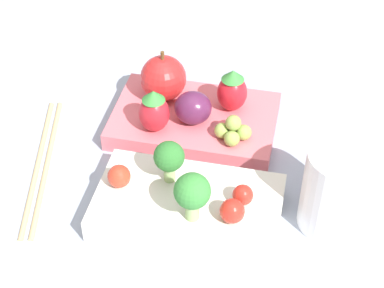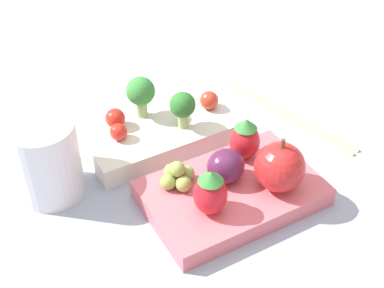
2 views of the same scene
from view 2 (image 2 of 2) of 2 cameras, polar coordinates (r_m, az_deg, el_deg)
ground_plane at (r=0.62m, az=0.31°, el=-2.20°), size 4.00×4.00×0.00m
bento_box_savoury at (r=0.65m, az=-3.65°, el=1.36°), size 0.19×0.12×0.03m
bento_box_fruit at (r=0.57m, az=4.17°, el=-5.29°), size 0.19×0.13×0.02m
broccoli_floret_0 at (r=0.64m, az=-5.49°, el=5.49°), size 0.03×0.03×0.05m
broccoli_floret_1 at (r=0.62m, az=-1.01°, el=4.08°), size 0.03×0.03×0.05m
cherry_tomato_0 at (r=0.62m, az=-7.85°, el=1.30°), size 0.02×0.02×0.02m
cherry_tomato_1 at (r=0.66m, az=1.83°, el=4.69°), size 0.02×0.02×0.02m
cherry_tomato_2 at (r=0.64m, az=-8.19°, el=2.74°), size 0.02×0.02×0.02m
apple at (r=0.55m, az=9.34°, el=-2.43°), size 0.05×0.05×0.06m
strawberry_0 at (r=0.52m, az=1.98°, el=-5.18°), size 0.03×0.03×0.05m
strawberry_1 at (r=0.59m, az=5.67°, el=0.52°), size 0.03×0.03×0.05m
plum at (r=0.56m, az=3.26°, el=-2.53°), size 0.04×0.04×0.04m
grape_cluster at (r=0.56m, az=-1.56°, el=-3.43°), size 0.04×0.04×0.03m
drinking_cup at (r=0.58m, az=-15.28°, el=-1.61°), size 0.07×0.07×0.09m
chopsticks_pair at (r=0.71m, az=10.18°, el=3.19°), size 0.05×0.21×0.01m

